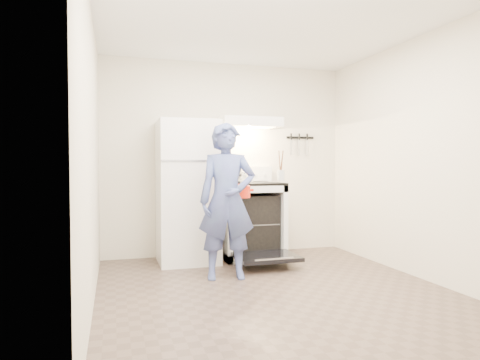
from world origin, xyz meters
name	(u,v)px	position (x,y,z in m)	size (l,w,h in m)	color
floor	(276,291)	(0.00, 0.00, 0.00)	(3.60, 3.60, 0.00)	brown
back_wall	(226,159)	(0.00, 1.80, 1.25)	(3.20, 0.02, 2.50)	beige
refrigerator	(187,192)	(-0.58, 1.45, 0.85)	(0.70, 0.70, 1.70)	white
stove_body	(251,221)	(0.23, 1.48, 0.46)	(0.76, 0.65, 0.92)	white
cooktop	(251,184)	(0.23, 1.48, 0.94)	(0.76, 0.65, 0.03)	black
backsplash	(244,174)	(0.23, 1.76, 1.05)	(0.76, 0.07, 0.20)	white
oven_door	(267,257)	(0.23, 0.88, 0.12)	(0.70, 0.54, 0.04)	black
oven_rack	(251,223)	(0.23, 1.48, 0.44)	(0.60, 0.52, 0.01)	slate
range_hood	(249,123)	(0.23, 1.55, 1.71)	(0.76, 0.50, 0.12)	white
knife_strip	(300,138)	(1.05, 1.79, 1.55)	(0.40, 0.02, 0.03)	black
pizza_stone	(248,222)	(0.20, 1.48, 0.45)	(0.33, 0.33, 0.02)	#8A674A
tea_kettle	(236,172)	(0.09, 1.63, 1.08)	(0.21, 0.17, 0.25)	#BDBDC1
utensil_jar	(281,175)	(0.55, 1.24, 1.05)	(0.09, 0.09, 0.13)	silver
person	(227,201)	(-0.31, 0.58, 0.80)	(0.59, 0.38, 1.60)	#3C3E7D
dutch_oven	(239,192)	(-0.13, 0.79, 0.87)	(0.32, 0.25, 0.22)	red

